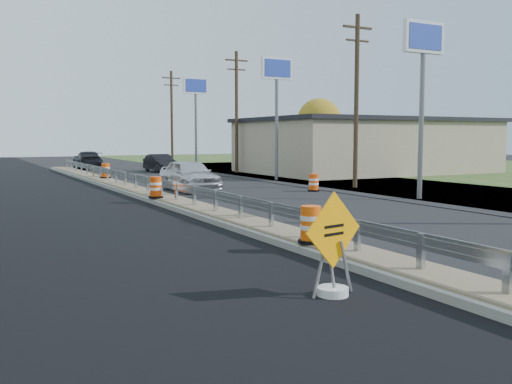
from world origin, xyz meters
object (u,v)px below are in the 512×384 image
caution_sign (333,270)px  barrel_median_far (106,171)px  barrel_shoulder_far (184,167)px  barrel_median_near (311,225)px  barrel_shoulder_near (314,183)px  barrel_median_mid (156,188)px  car_silver (190,175)px  car_dark_far (88,160)px  car_dark_mid (160,163)px

caution_sign → barrel_median_far: caution_sign is taller
barrel_shoulder_far → barrel_median_near: bearing=-105.2°
barrel_median_near → barrel_shoulder_near: (8.80, 13.13, -0.24)m
barrel_median_mid → car_silver: bearing=54.2°
caution_sign → barrel_median_near: size_ratio=2.04×
barrel_shoulder_near → car_dark_far: 27.81m
barrel_median_near → car_dark_far: car_dark_far is taller
barrel_median_near → barrel_median_far: bearing=88.3°
barrel_median_mid → barrel_shoulder_near: bearing=8.9°
barrel_median_mid → barrel_median_far: bearing=86.1°
barrel_shoulder_far → caution_sign: bearing=-106.5°
car_silver → car_dark_far: (-0.38, 23.94, -0.06)m
barrel_shoulder_near → car_dark_far: (-6.00, 27.15, 0.34)m
barrel_median_far → car_dark_far: bearing=82.5°
barrel_median_mid → barrel_median_far: size_ratio=0.97×
caution_sign → barrel_median_near: caution_sign is taller
barrel_median_far → barrel_median_mid: bearing=-93.9°
barrel_median_near → barrel_median_far: 24.53m
car_dark_far → barrel_shoulder_far: bearing=126.7°
barrel_median_near → car_dark_mid: (7.00, 32.66, 0.05)m
barrel_median_far → barrel_shoulder_near: bearing=-54.7°
barrel_median_near → car_dark_mid: size_ratio=0.21×
barrel_median_far → car_dark_far: 15.91m
caution_sign → barrel_median_far: bearing=73.3°
barrel_shoulder_near → barrel_shoulder_far: 18.01m
barrel_median_mid → barrel_shoulder_far: (8.57, 19.40, -0.24)m
barrel_median_mid → car_dark_far: bearing=84.1°
caution_sign → car_silver: size_ratio=0.38×
barrel_median_far → car_silver: size_ratio=0.19×
barrel_shoulder_near → car_silver: (-5.62, 3.21, 0.40)m
barrel_median_far → barrel_shoulder_far: (7.71, 6.62, -0.25)m
barrel_median_far → car_dark_mid: (6.27, 8.14, 0.04)m
barrel_median_near → barrel_shoulder_near: size_ratio=1.01×
car_silver → car_dark_mid: (3.81, 16.32, -0.11)m
caution_sign → car_dark_far: bearing=72.5°
car_dark_far → barrel_median_mid: bearing=89.1°
barrel_median_mid → car_silver: size_ratio=0.19×
barrel_median_far → car_silver: 8.53m
barrel_median_near → barrel_median_mid: bearing=90.6°
barrel_median_near → car_dark_far: bearing=86.0°
barrel_shoulder_near → barrel_median_far: bearing=125.3°
caution_sign → car_dark_mid: 37.13m
barrel_median_far → car_silver: car_silver is taller
barrel_median_near → barrel_median_far: (0.73, 24.51, 0.01)m
barrel_median_mid → car_dark_far: 28.70m
barrel_median_mid → car_dark_mid: (7.13, 20.92, 0.05)m
barrel_shoulder_far → car_silver: (-5.26, -14.80, 0.40)m
barrel_median_far → barrel_shoulder_near: (8.07, -11.38, -0.24)m
barrel_median_mid → car_dark_mid: size_ratio=0.21×
barrel_median_far → car_dark_mid: 10.28m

